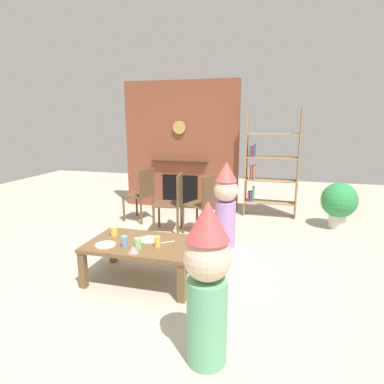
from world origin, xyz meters
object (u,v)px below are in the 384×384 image
Objects in this scene: child_in_pink at (226,202)px; dining_chair_middle at (174,200)px; paper_cup_near_left at (138,243)px; dining_chair_left at (143,191)px; paper_plate_rear at (149,239)px; child_with_cone_hat at (207,281)px; coffee_table at (143,248)px; paper_plate_front at (105,245)px; dining_chair_right at (205,201)px; birthday_cake_slice at (133,249)px; paper_cup_far_left at (114,231)px; paper_cup_near_right at (191,241)px; paper_cup_center at (124,241)px; potted_plant_tall at (339,202)px; paper_cup_far_right at (157,242)px; bookshelf at (268,167)px.

child_in_pink is 1.29× the size of dining_chair_middle.
dining_chair_left is (-0.86, 2.09, 0.03)m from paper_cup_near_left.
child_in_pink is at bearing 59.43° from paper_plate_rear.
dining_chair_left is at bearing -11.70° from child_with_cone_hat.
paper_plate_front is (-0.34, -0.18, 0.07)m from coffee_table.
paper_plate_front is 0.23× the size of dining_chair_right.
birthday_cake_slice is 0.09× the size of child_in_pink.
paper_cup_near_left is at bearing -33.42° from paper_cup_far_left.
paper_cup_center is at bearing -161.64° from paper_cup_near_right.
paper_plate_front is 2.16m from dining_chair_left.
paper_cup_center is 0.20m from birthday_cake_slice.
birthday_cake_slice is 3.49m from potted_plant_tall.
paper_cup_center reaches higher than paper_cup_near_right.
child_in_pink reaches higher than birthday_cake_slice.
paper_cup_far_right is at bearing 49.30° from birthday_cake_slice.
dining_chair_middle is at bearing 114.52° from paper_cup_near_right.
coffee_table is 0.97× the size of child_with_cone_hat.
bookshelf reaches higher than paper_cup_near_left.
paper_cup_near_right is 0.68m from paper_cup_center.
bookshelf is at bearing -103.40° from dining_chair_right.
paper_cup_far_left reaches higher than birthday_cake_slice.
child_with_cone_hat is (1.31, -1.11, 0.15)m from paper_cup_far_left.
paper_cup_near_right is 0.92× the size of paper_cup_far_left.
paper_cup_near_left is 0.12× the size of dining_chair_middle.
bookshelf reaches higher than coffee_table.
dining_chair_right is (1.16, -0.36, 0.00)m from dining_chair_left.
child_in_pink is at bearing 58.26° from paper_cup_center.
paper_plate_front is 1.87m from dining_chair_right.
bookshelf is at bearing 66.01° from paper_cup_center.
dining_chair_right is at bearing 75.27° from paper_cup_center.
coffee_table is at bearing 98.37° from paper_cup_near_left.
dining_chair_middle is (0.18, 1.71, 0.08)m from paper_plate_front.
paper_cup_center is at bearing 82.46° from dining_chair_middle.
paper_cup_near_right is at bearing 24.71° from paper_cup_near_left.
dining_chair_left is at bearing -38.54° from dining_chair_middle.
paper_cup_far_right is at bearing 28.41° from paper_cup_near_left.
paper_cup_far_right reaches higher than coffee_table.
dining_chair_middle reaches higher than paper_cup_near_left.
paper_plate_front is at bearing 115.81° from dining_chair_left.
dining_chair_middle is (0.68, -0.40, 0.00)m from dining_chair_left.
potted_plant_tall is at bearing 47.93° from paper_cup_near_left.
dining_chair_right is at bearing -125.13° from bookshelf.
child_in_pink is 2.01m from potted_plant_tall.
birthday_cake_slice is at bearing -110.67° from bookshelf.
paper_cup_center is at bearing -166.00° from paper_cup_far_right.
child_with_cone_hat is (0.87, -1.08, 0.19)m from paper_plate_rear.
paper_cup_far_left is at bearing 116.25° from dining_chair_left.
paper_cup_center is 1.01× the size of paper_cup_far_right.
paper_plate_rear is at bearing -112.72° from bookshelf.
bookshelf is at bearing 69.33° from birthday_cake_slice.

